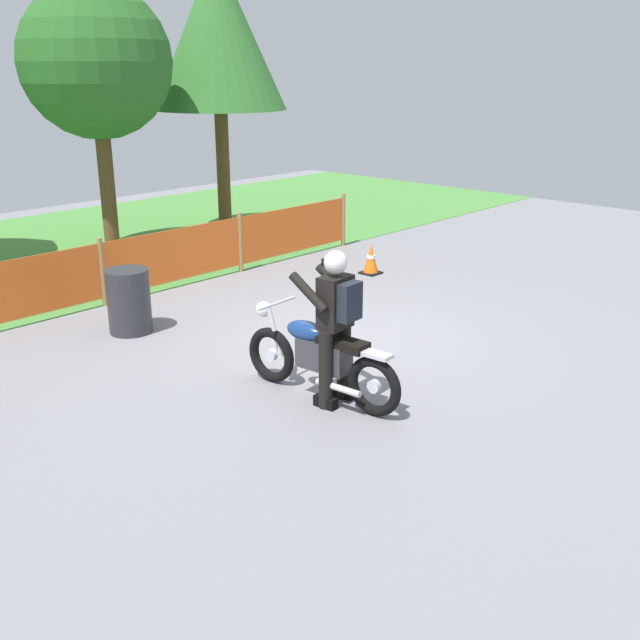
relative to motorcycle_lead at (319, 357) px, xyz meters
The scene contains 9 objects.
ground 1.95m from the motorcycle_lead, 33.88° to the left, with size 24.00×24.00×0.02m, color gray.
grass_verge 8.59m from the motorcycle_lead, 79.45° to the left, with size 24.00×7.58×0.01m, color #4C8C3D.
barrier_fence 4.90m from the motorcycle_lead, 71.31° to the left, with size 8.30×0.08×1.05m.
tree_near_left 8.14m from the motorcycle_lead, 74.56° to the left, with size 2.70×2.70×4.88m.
tree_near_right 9.48m from the motorcycle_lead, 56.50° to the left, with size 2.73×2.73×5.62m.
motorcycle_lead is the anchor object (origin of this frame).
rider_lead 0.53m from the motorcycle_lead, 84.89° to the right, with size 0.58×0.70×1.69m.
traffic_cone 5.24m from the motorcycle_lead, 33.08° to the left, with size 0.32×0.32×0.53m.
spare_drum 3.35m from the motorcycle_lead, 93.47° to the left, with size 0.58×0.58×0.88m, color #2D2D33.
Camera 1 is at (-7.09, -6.22, 3.48)m, focal length 42.07 mm.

